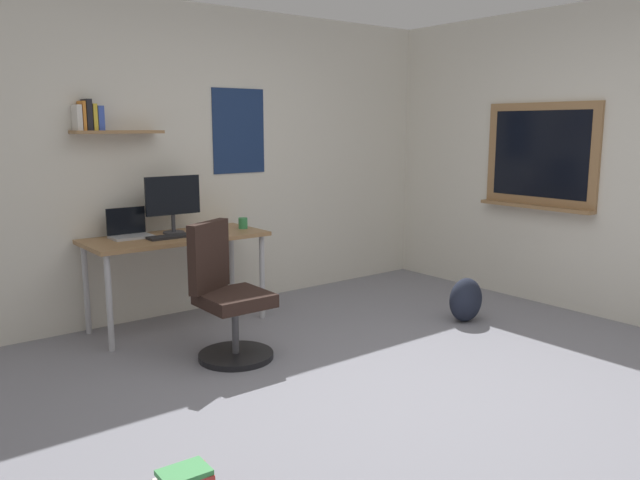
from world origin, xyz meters
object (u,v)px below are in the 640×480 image
at_px(computer_mouse, 204,232).
at_px(coffee_mug, 243,223).
at_px(backpack, 466,300).
at_px(desk, 176,245).
at_px(office_chair, 227,301).
at_px(monitor_primary, 173,200).
at_px(laptop, 129,230).
at_px(keyboard, 172,237).

xyz_separation_m(computer_mouse, coffee_mug, (0.39, 0.05, 0.03)).
distance_m(computer_mouse, backpack, 2.21).
distance_m(desk, backpack, 2.40).
distance_m(office_chair, backpack, 2.04).
bearing_deg(monitor_primary, coffee_mug, -12.61).
relative_size(office_chair, computer_mouse, 9.13).
height_order(laptop, keyboard, laptop).
height_order(office_chair, keyboard, office_chair).
distance_m(desk, keyboard, 0.14).
xyz_separation_m(monitor_primary, computer_mouse, (0.17, -0.18, -0.25)).
xyz_separation_m(coffee_mug, backpack, (1.32, -1.33, -0.60)).
xyz_separation_m(monitor_primary, coffee_mug, (0.57, -0.13, -0.22)).
relative_size(desk, laptop, 4.54).
xyz_separation_m(office_chair, laptop, (-0.27, 1.02, 0.39)).
relative_size(desk, monitor_primary, 3.03).
height_order(keyboard, coffee_mug, coffee_mug).
height_order(desk, coffee_mug, coffee_mug).
xyz_separation_m(office_chair, keyboard, (-0.02, 0.79, 0.34)).
bearing_deg(computer_mouse, office_chair, -107.80).
height_order(monitor_primary, keyboard, monitor_primary).
relative_size(monitor_primary, computer_mouse, 4.46).
distance_m(laptop, computer_mouse, 0.57).
bearing_deg(keyboard, computer_mouse, -0.00).
bearing_deg(coffee_mug, laptop, 169.21).
relative_size(keyboard, coffee_mug, 4.02).
bearing_deg(coffee_mug, computer_mouse, -172.77).
height_order(monitor_primary, backpack, monitor_primary).
height_order(office_chair, backpack, office_chair).
bearing_deg(desk, laptop, 154.95).
distance_m(monitor_primary, keyboard, 0.33).
relative_size(laptop, backpack, 0.85).
height_order(computer_mouse, coffee_mug, coffee_mug).
bearing_deg(desk, monitor_primary, 70.57).
bearing_deg(monitor_primary, office_chair, -94.74).
distance_m(monitor_primary, coffee_mug, 0.62).
relative_size(desk, coffee_mug, 15.30).
height_order(office_chair, computer_mouse, office_chair).
height_order(office_chair, monitor_primary, monitor_primary).
relative_size(computer_mouse, backpack, 0.28).
bearing_deg(coffee_mug, keyboard, -175.76).
bearing_deg(laptop, coffee_mug, -10.79).
distance_m(coffee_mug, backpack, 1.96).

